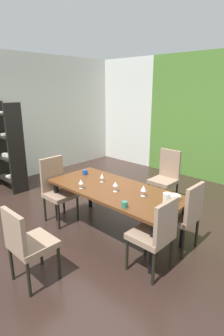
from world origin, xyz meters
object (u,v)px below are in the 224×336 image
object	(u,v)px
wine_glass_right	(102,176)
wine_glass_west	(115,184)
chair_right_near	(156,232)
dining_table	(114,193)
display_shelf	(7,147)
cup_front	(85,172)
wine_glass_near_window	(143,188)
pitcher_south	(167,200)
wine_glass_near_shelf	(81,182)
chair_head_far	(166,175)
cup_east	(125,205)
serving_bowl_north	(174,197)
chair_head_near	(27,242)
chair_right_far	(185,213)
chair_left_near	(57,187)

from	to	relation	value
wine_glass_right	wine_glass_west	bearing A→B (deg)	-19.55
chair_right_near	dining_table	bearing A→B (deg)	71.17
display_shelf	cup_front	xyz separation A→B (m)	(2.13, 0.31, -0.16)
display_shelf	cup_front	world-z (taller)	display_shelf
wine_glass_near_window	pitcher_south	bearing A→B (deg)	-12.65
wine_glass_near_shelf	pitcher_south	bearing A→B (deg)	13.66
wine_glass_right	wine_glass_near_window	xyz separation A→B (m)	(0.79, -0.00, 0.01)
chair_head_far	display_shelf	bearing A→B (deg)	29.57
wine_glass_west	cup_front	distance (m)	0.91
dining_table	cup_east	world-z (taller)	cup_east
serving_bowl_north	pitcher_south	size ratio (longest dim) A/B	0.96
chair_right_near	chair_head_far	bearing A→B (deg)	29.18
chair_head_near	cup_east	xyz separation A→B (m)	(0.48, 1.06, 0.24)
dining_table	cup_front	xyz separation A→B (m)	(-0.78, 0.12, 0.11)
wine_glass_near_window	cup_east	size ratio (longest dim) A/B	1.97
chair_head_near	wine_glass_west	xyz separation A→B (m)	(0.06, 1.35, 0.31)
serving_bowl_north	wine_glass_near_window	bearing A→B (deg)	-151.96
chair_right_far	cup_east	bearing A→B (deg)	148.36
chair_right_far	chair_head_near	xyz separation A→B (m)	(-0.92, -1.77, -0.01)
chair_right_far	cup_front	xyz separation A→B (m)	(-1.74, -0.21, 0.22)
wine_glass_near_window	cup_east	distance (m)	0.45
wine_glass_near_shelf	chair_head_near	bearing A→B (deg)	-70.79
chair_head_near	display_shelf	bearing A→B (deg)	157.04
chair_right_far	display_shelf	world-z (taller)	display_shelf
chair_right_near	chair_right_far	bearing A→B (deg)	-0.04
dining_table	display_shelf	xyz separation A→B (m)	(-2.91, -0.19, 0.27)
chair_left_near	serving_bowl_north	bearing A→B (deg)	107.73
cup_front	chair_right_far	bearing A→B (deg)	6.84
chair_left_near	wine_glass_near_shelf	distance (m)	0.68
dining_table	cup_east	bearing A→B (deg)	-35.90
chair_head_far	wine_glass_near_shelf	distance (m)	1.83
dining_table	chair_left_near	bearing A→B (deg)	-161.33
chair_head_far	pitcher_south	xyz separation A→B (m)	(0.93, -1.48, 0.26)
chair_left_near	chair_right_far	world-z (taller)	chair_left_near
chair_head_far	cup_east	xyz separation A→B (m)	(0.56, -1.83, 0.20)
wine_glass_near_shelf	chair_left_near	bearing A→B (deg)	179.25
chair_right_near	wine_glass_near_window	size ratio (longest dim) A/B	6.23
chair_left_near	chair_right_near	bearing A→B (deg)	90.00
chair_right_near	wine_glass_near_shelf	distance (m)	1.34
chair_right_near	wine_glass_right	size ratio (longest dim) A/B	6.56
chair_head_near	cup_front	size ratio (longest dim) A/B	11.13
chair_head_far	wine_glass_near_window	size ratio (longest dim) A/B	6.70
chair_right_far	display_shelf	size ratio (longest dim) A/B	0.52
chair_right_near	serving_bowl_north	xyz separation A→B (m)	(-0.13, 0.58, 0.21)
wine_glass_west	wine_glass_near_window	distance (m)	0.41
dining_table	wine_glass_near_shelf	world-z (taller)	wine_glass_near_shelf
chair_right_near	wine_glass_right	bearing A→B (deg)	72.98
chair_left_near	wine_glass_right	size ratio (longest dim) A/B	7.22
wine_glass_right	wine_glass_near_shelf	xyz separation A→B (m)	(-0.03, -0.40, 0.00)
serving_bowl_north	chair_right_far	bearing A→B (deg)	31.19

